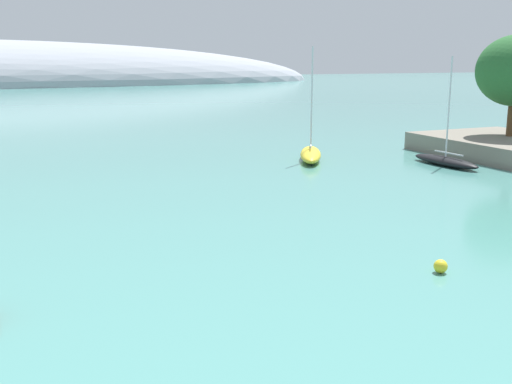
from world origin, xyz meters
The scene contains 4 objects.
shore_outcrop centered at (30.78, 37.18, 0.84)m, with size 12.09×14.17×1.67m, color gray.
sailboat_black_near_shore centered at (21.74, 34.77, 0.46)m, with size 2.07×7.23×9.00m.
sailboat_yellow_mid_mooring centered at (12.66, 41.65, 0.59)m, with size 5.21×7.61×9.82m.
mooring_buoy_yellow centered at (3.82, 14.16, 0.29)m, with size 0.58×0.58×0.58m, color yellow.
Camera 1 is at (-12.99, -4.89, 8.83)m, focal length 42.61 mm.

